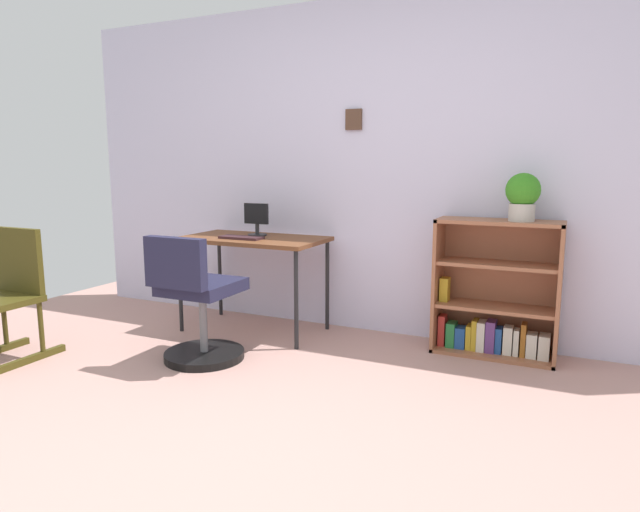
{
  "coord_description": "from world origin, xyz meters",
  "views": [
    {
      "loc": [
        1.38,
        -1.78,
        1.26
      ],
      "look_at": [
        -0.11,
        1.41,
        0.68
      ],
      "focal_mm": 30.99,
      "sensor_mm": 36.0,
      "label": 1
    }
  ],
  "objects_px": {
    "monitor": "(257,220)",
    "potted_plant_on_shelf": "(523,195)",
    "keyboard": "(241,238)",
    "office_chair": "(197,307)",
    "rocking_chair": "(7,294)",
    "desk": "(253,245)",
    "bookshelf_low": "(495,297)"
  },
  "relations": [
    {
      "from": "monitor",
      "to": "potted_plant_on_shelf",
      "type": "xyz_separation_m",
      "value": [
        1.89,
        0.1,
        0.23
      ]
    },
    {
      "from": "keyboard",
      "to": "office_chair",
      "type": "bearing_deg",
      "value": -84.04
    },
    {
      "from": "monitor",
      "to": "rocking_chair",
      "type": "height_order",
      "value": "monitor"
    },
    {
      "from": "desk",
      "to": "monitor",
      "type": "xyz_separation_m",
      "value": [
        -0.02,
        0.08,
        0.18
      ]
    },
    {
      "from": "keyboard",
      "to": "rocking_chair",
      "type": "distance_m",
      "value": 1.57
    },
    {
      "from": "desk",
      "to": "office_chair",
      "type": "height_order",
      "value": "office_chair"
    },
    {
      "from": "rocking_chair",
      "to": "bookshelf_low",
      "type": "relative_size",
      "value": 0.94
    },
    {
      "from": "rocking_chair",
      "to": "potted_plant_on_shelf",
      "type": "xyz_separation_m",
      "value": [
        2.99,
        1.39,
        0.64
      ]
    },
    {
      "from": "keyboard",
      "to": "potted_plant_on_shelf",
      "type": "xyz_separation_m",
      "value": [
        1.91,
        0.29,
        0.34
      ]
    },
    {
      "from": "bookshelf_low",
      "to": "rocking_chair",
      "type": "bearing_deg",
      "value": -153.21
    },
    {
      "from": "monitor",
      "to": "potted_plant_on_shelf",
      "type": "bearing_deg",
      "value": 2.91
    },
    {
      "from": "desk",
      "to": "potted_plant_on_shelf",
      "type": "relative_size",
      "value": 3.53
    },
    {
      "from": "keyboard",
      "to": "rocking_chair",
      "type": "bearing_deg",
      "value": -134.77
    },
    {
      "from": "keyboard",
      "to": "office_chair",
      "type": "xyz_separation_m",
      "value": [
        0.07,
        -0.63,
        -0.37
      ]
    },
    {
      "from": "office_chair",
      "to": "potted_plant_on_shelf",
      "type": "height_order",
      "value": "potted_plant_on_shelf"
    },
    {
      "from": "rocking_chair",
      "to": "bookshelf_low",
      "type": "height_order",
      "value": "bookshelf_low"
    },
    {
      "from": "desk",
      "to": "monitor",
      "type": "height_order",
      "value": "monitor"
    },
    {
      "from": "monitor",
      "to": "potted_plant_on_shelf",
      "type": "height_order",
      "value": "potted_plant_on_shelf"
    },
    {
      "from": "rocking_chair",
      "to": "bookshelf_low",
      "type": "distance_m",
      "value": 3.2
    },
    {
      "from": "rocking_chair",
      "to": "bookshelf_low",
      "type": "xyz_separation_m",
      "value": [
        2.86,
        1.44,
        -0.05
      ]
    },
    {
      "from": "keyboard",
      "to": "office_chair",
      "type": "relative_size",
      "value": 0.39
    },
    {
      "from": "office_chair",
      "to": "potted_plant_on_shelf",
      "type": "distance_m",
      "value": 2.17
    },
    {
      "from": "desk",
      "to": "keyboard",
      "type": "distance_m",
      "value": 0.13
    },
    {
      "from": "bookshelf_low",
      "to": "potted_plant_on_shelf",
      "type": "distance_m",
      "value": 0.7
    },
    {
      "from": "office_chair",
      "to": "bookshelf_low",
      "type": "xyz_separation_m",
      "value": [
        1.7,
        0.97,
        0.03
      ]
    },
    {
      "from": "desk",
      "to": "keyboard",
      "type": "xyz_separation_m",
      "value": [
        -0.03,
        -0.11,
        0.07
      ]
    },
    {
      "from": "office_chair",
      "to": "potted_plant_on_shelf",
      "type": "xyz_separation_m",
      "value": [
        1.84,
        0.92,
        0.71
      ]
    },
    {
      "from": "keyboard",
      "to": "rocking_chair",
      "type": "relative_size",
      "value": 0.38
    },
    {
      "from": "monitor",
      "to": "keyboard",
      "type": "height_order",
      "value": "monitor"
    },
    {
      "from": "office_chair",
      "to": "rocking_chair",
      "type": "xyz_separation_m",
      "value": [
        -1.15,
        -0.47,
        0.07
      ]
    },
    {
      "from": "rocking_chair",
      "to": "potted_plant_on_shelf",
      "type": "relative_size",
      "value": 2.81
    },
    {
      "from": "office_chair",
      "to": "potted_plant_on_shelf",
      "type": "bearing_deg",
      "value": 26.58
    }
  ]
}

